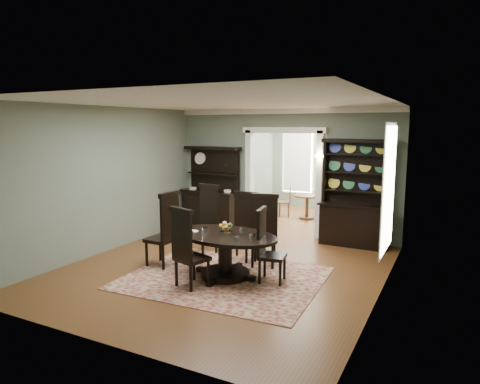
# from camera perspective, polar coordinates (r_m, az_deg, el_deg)

# --- Properties ---
(room) EXTENTS (5.51, 6.01, 3.01)m
(room) POSITION_cam_1_polar(r_m,az_deg,el_deg) (7.62, -2.22, 1.08)
(room) COLOR brown
(room) RESTS_ON ground
(parlor) EXTENTS (3.51, 3.50, 3.01)m
(parlor) POSITION_cam_1_polar(r_m,az_deg,el_deg) (12.67, 10.00, 3.77)
(parlor) COLOR brown
(parlor) RESTS_ON ground
(doorway_trim) EXTENTS (2.08, 0.25, 2.57)m
(doorway_trim) POSITION_cam_1_polar(r_m,az_deg,el_deg) (10.28, 5.85, 3.28)
(doorway_trim) COLOR white
(doorway_trim) RESTS_ON floor
(right_window) EXTENTS (0.15, 1.47, 2.12)m
(right_window) POSITION_cam_1_polar(r_m,az_deg,el_deg) (7.60, 19.24, 0.76)
(right_window) COLOR white
(right_window) RESTS_ON wall_right
(wall_sconce) EXTENTS (0.27, 0.21, 0.21)m
(wall_sconce) POSITION_cam_1_polar(r_m,az_deg,el_deg) (9.81, 10.75, 4.50)
(wall_sconce) COLOR #BE7832
(wall_sconce) RESTS_ON back_wall_right
(rug) EXTENTS (3.37, 2.77, 0.01)m
(rug) POSITION_cam_1_polar(r_m,az_deg,el_deg) (7.53, -2.11, -11.35)
(rug) COLOR maroon
(rug) RESTS_ON floor
(dining_table) EXTENTS (2.06, 1.97, 0.77)m
(dining_table) POSITION_cam_1_polar(r_m,az_deg,el_deg) (7.43, -2.00, -7.34)
(dining_table) COLOR black
(dining_table) RESTS_ON rug
(centerpiece) EXTENTS (1.26, 0.81, 0.21)m
(centerpiece) POSITION_cam_1_polar(r_m,az_deg,el_deg) (7.35, -1.80, -5.15)
(centerpiece) COLOR silver
(centerpiece) RESTS_ON dining_table
(chair_far_left) EXTENTS (0.61, 0.59, 1.42)m
(chair_far_left) POSITION_cam_1_polar(r_m,az_deg,el_deg) (8.80, -4.51, -3.38)
(chair_far_left) COLOR black
(chair_far_left) RESTS_ON rug
(chair_far_mid) EXTENTS (0.51, 0.49, 1.33)m
(chair_far_mid) POSITION_cam_1_polar(r_m,az_deg,el_deg) (8.40, 0.52, -4.27)
(chair_far_mid) COLOR black
(chair_far_mid) RESTS_ON rug
(chair_far_right) EXTENTS (0.61, 0.59, 1.34)m
(chair_far_right) POSITION_cam_1_polar(r_m,az_deg,el_deg) (8.09, 3.30, -4.76)
(chair_far_right) COLOR black
(chair_far_right) RESTS_ON rug
(chair_end_left) EXTENTS (0.52, 0.55, 1.42)m
(chair_end_left) POSITION_cam_1_polar(r_m,az_deg,el_deg) (8.03, -9.83, -4.69)
(chair_end_left) COLOR black
(chair_end_left) RESTS_ON rug
(chair_end_right) EXTENTS (0.51, 0.53, 1.25)m
(chair_end_right) POSITION_cam_1_polar(r_m,az_deg,el_deg) (7.20, 3.53, -6.85)
(chair_end_right) COLOR black
(chair_end_right) RESTS_ON rug
(chair_near) EXTENTS (0.61, 0.59, 1.33)m
(chair_near) POSITION_cam_1_polar(r_m,az_deg,el_deg) (6.92, -7.16, -7.19)
(chair_near) COLOR black
(chair_near) RESTS_ON rug
(sideboard) EXTENTS (1.63, 0.71, 2.08)m
(sideboard) POSITION_cam_1_polar(r_m,az_deg,el_deg) (10.99, -3.81, -1.02)
(sideboard) COLOR black
(sideboard) RESTS_ON floor
(welsh_dresser) EXTENTS (1.50, 0.58, 2.33)m
(welsh_dresser) POSITION_cam_1_polar(r_m,az_deg,el_deg) (9.65, 14.99, -1.99)
(welsh_dresser) COLOR black
(welsh_dresser) RESTS_ON floor
(parlor_table) EXTENTS (0.73, 0.73, 0.68)m
(parlor_table) POSITION_cam_1_polar(r_m,az_deg,el_deg) (12.19, 8.92, -1.49)
(parlor_table) COLOR #593319
(parlor_table) RESTS_ON parlor_floor
(parlor_chair_left) EXTENTS (0.41, 0.40, 0.88)m
(parlor_chair_left) POSITION_cam_1_polar(r_m,az_deg,el_deg) (12.40, 6.21, -1.13)
(parlor_chair_left) COLOR #593319
(parlor_chair_left) RESTS_ON parlor_floor
(parlor_chair_right) EXTENTS (0.44, 0.43, 0.91)m
(parlor_chair_right) POSITION_cam_1_polar(r_m,az_deg,el_deg) (11.79, 11.18, -1.68)
(parlor_chair_right) COLOR #593319
(parlor_chair_right) RESTS_ON parlor_floor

